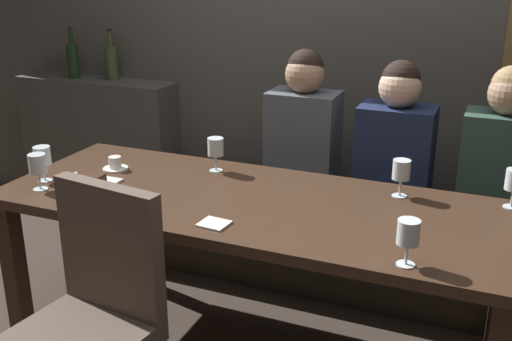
{
  "coord_description": "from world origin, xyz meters",
  "views": [
    {
      "loc": [
        0.95,
        -2.22,
        1.73
      ],
      "look_at": [
        -0.02,
        0.08,
        0.84
      ],
      "focal_mm": 43.07,
      "sensor_mm": 36.0,
      "label": 1
    }
  ],
  "objects_px": {
    "wine_glass_end_left": "(38,165)",
    "wine_glass_near_right": "(408,233)",
    "espresso_cup": "(115,164)",
    "diner_far_end": "(501,157)",
    "wine_glass_near_left": "(216,148)",
    "wine_bottle_pale_label": "(112,61)",
    "dining_table": "(252,218)",
    "diner_bearded": "(395,148)",
    "chair_near_side": "(92,306)",
    "wine_glass_center_front": "(401,172)",
    "fork_on_table": "(71,179)",
    "wine_bottle_dark_red": "(73,60)",
    "diner_redhead": "(303,132)",
    "dessert_plate": "(94,182)",
    "wine_glass_far_right": "(42,157)",
    "banquette_bench": "(302,241)"
  },
  "relations": [
    {
      "from": "wine_glass_end_left",
      "to": "wine_glass_near_right",
      "type": "height_order",
      "value": "same"
    },
    {
      "from": "wine_glass_near_right",
      "to": "espresso_cup",
      "type": "relative_size",
      "value": 1.37
    },
    {
      "from": "diner_far_end",
      "to": "wine_glass_near_left",
      "type": "bearing_deg",
      "value": -159.9
    },
    {
      "from": "diner_far_end",
      "to": "wine_bottle_pale_label",
      "type": "relative_size",
      "value": 2.47
    },
    {
      "from": "dining_table",
      "to": "diner_bearded",
      "type": "xyz_separation_m",
      "value": [
        0.47,
        0.67,
        0.18
      ]
    },
    {
      "from": "chair_near_side",
      "to": "diner_bearded",
      "type": "distance_m",
      "value": 1.62
    },
    {
      "from": "wine_glass_end_left",
      "to": "espresso_cup",
      "type": "distance_m",
      "value": 0.39
    },
    {
      "from": "wine_glass_end_left",
      "to": "diner_far_end",
      "type": "bearing_deg",
      "value": 27.74
    },
    {
      "from": "wine_glass_center_front",
      "to": "wine_bottle_pale_label",
      "type": "bearing_deg",
      "value": 158.49
    },
    {
      "from": "fork_on_table",
      "to": "diner_bearded",
      "type": "bearing_deg",
      "value": 8.0
    },
    {
      "from": "dining_table",
      "to": "wine_bottle_dark_red",
      "type": "distance_m",
      "value": 2.02
    },
    {
      "from": "diner_redhead",
      "to": "wine_glass_near_right",
      "type": "distance_m",
      "value": 1.28
    },
    {
      "from": "chair_near_side",
      "to": "wine_bottle_dark_red",
      "type": "xyz_separation_m",
      "value": [
        -1.4,
        1.74,
        0.51
      ]
    },
    {
      "from": "dining_table",
      "to": "wine_glass_near_left",
      "type": "relative_size",
      "value": 13.41
    },
    {
      "from": "chair_near_side",
      "to": "wine_glass_near_left",
      "type": "relative_size",
      "value": 5.98
    },
    {
      "from": "diner_far_end",
      "to": "wine_glass_center_front",
      "type": "bearing_deg",
      "value": -130.69
    },
    {
      "from": "wine_glass_near_left",
      "to": "fork_on_table",
      "type": "xyz_separation_m",
      "value": [
        -0.57,
        -0.36,
        -0.11
      ]
    },
    {
      "from": "wine_glass_near_left",
      "to": "espresso_cup",
      "type": "bearing_deg",
      "value": -160.02
    },
    {
      "from": "chair_near_side",
      "to": "dessert_plate",
      "type": "relative_size",
      "value": 5.16
    },
    {
      "from": "chair_near_side",
      "to": "wine_bottle_pale_label",
      "type": "height_order",
      "value": "wine_bottle_pale_label"
    },
    {
      "from": "dining_table",
      "to": "espresso_cup",
      "type": "xyz_separation_m",
      "value": [
        -0.76,
        0.1,
        0.11
      ]
    },
    {
      "from": "diner_redhead",
      "to": "wine_glass_center_front",
      "type": "distance_m",
      "value": 0.74
    },
    {
      "from": "diner_far_end",
      "to": "wine_glass_near_right",
      "type": "height_order",
      "value": "diner_far_end"
    },
    {
      "from": "wine_glass_near_left",
      "to": "dessert_plate",
      "type": "relative_size",
      "value": 0.86
    },
    {
      "from": "espresso_cup",
      "to": "dessert_plate",
      "type": "height_order",
      "value": "espresso_cup"
    },
    {
      "from": "wine_glass_far_right",
      "to": "wine_glass_center_front",
      "type": "height_order",
      "value": "same"
    },
    {
      "from": "chair_near_side",
      "to": "espresso_cup",
      "type": "distance_m",
      "value": 0.96
    },
    {
      "from": "wine_glass_end_left",
      "to": "fork_on_table",
      "type": "height_order",
      "value": "wine_glass_end_left"
    },
    {
      "from": "banquette_bench",
      "to": "diner_redhead",
      "type": "bearing_deg",
      "value": 121.57
    },
    {
      "from": "diner_bearded",
      "to": "diner_far_end",
      "type": "distance_m",
      "value": 0.49
    },
    {
      "from": "wine_glass_far_right",
      "to": "wine_glass_near_left",
      "type": "relative_size",
      "value": 1.0
    },
    {
      "from": "espresso_cup",
      "to": "dining_table",
      "type": "bearing_deg",
      "value": -7.28
    },
    {
      "from": "diner_far_end",
      "to": "wine_glass_center_front",
      "type": "relative_size",
      "value": 4.91
    },
    {
      "from": "wine_glass_near_right",
      "to": "dessert_plate",
      "type": "distance_m",
      "value": 1.45
    },
    {
      "from": "diner_redhead",
      "to": "wine_glass_near_right",
      "type": "height_order",
      "value": "diner_redhead"
    },
    {
      "from": "wine_bottle_dark_red",
      "to": "wine_glass_near_right",
      "type": "bearing_deg",
      "value": -29.4
    },
    {
      "from": "wine_glass_end_left",
      "to": "diner_bearded",
      "type": "bearing_deg",
      "value": 34.05
    },
    {
      "from": "espresso_cup",
      "to": "fork_on_table",
      "type": "xyz_separation_m",
      "value": [
        -0.11,
        -0.2,
        -0.02
      ]
    },
    {
      "from": "diner_far_end",
      "to": "espresso_cup",
      "type": "distance_m",
      "value": 1.83
    },
    {
      "from": "wine_glass_end_left",
      "to": "wine_glass_far_right",
      "type": "xyz_separation_m",
      "value": [
        -0.06,
        0.09,
        0.0
      ]
    },
    {
      "from": "chair_near_side",
      "to": "diner_bearded",
      "type": "xyz_separation_m",
      "value": [
        0.77,
        1.4,
        0.27
      ]
    },
    {
      "from": "diner_redhead",
      "to": "chair_near_side",
      "type": "bearing_deg",
      "value": -101.09
    },
    {
      "from": "wine_glass_center_front",
      "to": "dessert_plate",
      "type": "xyz_separation_m",
      "value": [
        -1.3,
        -0.39,
        -0.1
      ]
    },
    {
      "from": "banquette_bench",
      "to": "wine_glass_far_right",
      "type": "height_order",
      "value": "wine_glass_far_right"
    },
    {
      "from": "wine_glass_end_left",
      "to": "wine_glass_center_front",
      "type": "distance_m",
      "value": 1.57
    },
    {
      "from": "diner_redhead",
      "to": "diner_bearded",
      "type": "relative_size",
      "value": 1.02
    },
    {
      "from": "wine_glass_near_right",
      "to": "fork_on_table",
      "type": "height_order",
      "value": "wine_glass_near_right"
    },
    {
      "from": "wine_glass_near_left",
      "to": "wine_glass_center_front",
      "type": "bearing_deg",
      "value": 0.78
    },
    {
      "from": "chair_near_side",
      "to": "diner_bearded",
      "type": "bearing_deg",
      "value": 61.02
    },
    {
      "from": "dessert_plate",
      "to": "fork_on_table",
      "type": "bearing_deg",
      "value": 173.69
    }
  ]
}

